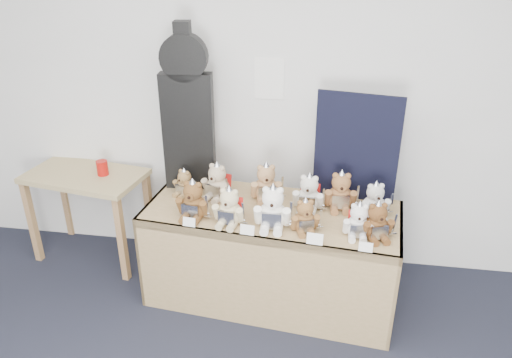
% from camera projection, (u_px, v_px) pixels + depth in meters
% --- Properties ---
extents(room_shell, '(6.00, 6.00, 6.00)m').
position_uv_depth(room_shell, '(269.00, 78.00, 3.51)').
color(room_shell, silver).
rests_on(room_shell, floor).
extents(display_table, '(1.77, 0.88, 0.71)m').
position_uv_depth(display_table, '(269.00, 235.00, 3.35)').
color(display_table, olive).
rests_on(display_table, floor).
extents(side_table, '(0.95, 0.63, 0.74)m').
position_uv_depth(side_table, '(87.00, 188.00, 3.84)').
color(side_table, tan).
rests_on(side_table, floor).
extents(guitar_case, '(0.36, 0.14, 1.17)m').
position_uv_depth(guitar_case, '(187.00, 111.00, 3.42)').
color(guitar_case, black).
rests_on(guitar_case, display_table).
extents(navy_board, '(0.56, 0.12, 0.75)m').
position_uv_depth(navy_board, '(356.00, 148.00, 3.34)').
color(navy_board, black).
rests_on(navy_board, display_table).
extents(red_cup, '(0.08, 0.08, 0.11)m').
position_uv_depth(red_cup, '(102.00, 168.00, 3.75)').
color(red_cup, '#A8100B').
rests_on(red_cup, side_table).
extents(teddy_front_far_left, '(0.24, 0.20, 0.29)m').
position_uv_depth(teddy_front_far_left, '(193.00, 201.00, 3.21)').
color(teddy_front_far_left, brown).
rests_on(teddy_front_far_left, display_table).
extents(teddy_front_left, '(0.23, 0.20, 0.28)m').
position_uv_depth(teddy_front_left, '(229.00, 208.00, 3.14)').
color(teddy_front_left, beige).
rests_on(teddy_front_left, display_table).
extents(teddy_front_centre, '(0.26, 0.21, 0.32)m').
position_uv_depth(teddy_front_centre, '(273.00, 209.00, 3.09)').
color(teddy_front_centre, white).
rests_on(teddy_front_centre, display_table).
extents(teddy_front_right, '(0.21, 0.19, 0.25)m').
position_uv_depth(teddy_front_right, '(305.00, 217.00, 3.06)').
color(teddy_front_right, brown).
rests_on(teddy_front_right, display_table).
extents(teddy_front_far_right, '(0.21, 0.17, 0.25)m').
position_uv_depth(teddy_front_far_right, '(358.00, 222.00, 3.01)').
color(teddy_front_far_right, silver).
rests_on(teddy_front_far_right, display_table).
extents(teddy_front_end, '(0.23, 0.21, 0.27)m').
position_uv_depth(teddy_front_end, '(377.00, 222.00, 2.99)').
color(teddy_front_end, brown).
rests_on(teddy_front_end, display_table).
extents(teddy_back_left, '(0.23, 0.23, 0.29)m').
position_uv_depth(teddy_back_left, '(217.00, 183.00, 3.45)').
color(teddy_back_left, tan).
rests_on(teddy_back_left, display_table).
extents(teddy_back_centre_left, '(0.25, 0.22, 0.30)m').
position_uv_depth(teddy_back_centre_left, '(266.00, 184.00, 3.43)').
color(teddy_back_centre_left, tan).
rests_on(teddy_back_centre_left, display_table).
extents(teddy_back_centre_right, '(0.23, 0.20, 0.28)m').
position_uv_depth(teddy_back_centre_right, '(309.00, 194.00, 3.31)').
color(teddy_back_centre_right, silver).
rests_on(teddy_back_centre_right, display_table).
extents(teddy_back_right, '(0.24, 0.20, 0.30)m').
position_uv_depth(teddy_back_right, '(341.00, 192.00, 3.31)').
color(teddy_back_right, brown).
rests_on(teddy_back_right, display_table).
extents(teddy_back_end, '(0.22, 0.20, 0.27)m').
position_uv_depth(teddy_back_end, '(375.00, 202.00, 3.23)').
color(teddy_back_end, silver).
rests_on(teddy_back_end, display_table).
extents(teddy_back_far_left, '(0.17, 0.18, 0.22)m').
position_uv_depth(teddy_back_far_left, '(184.00, 184.00, 3.50)').
color(teddy_back_far_left, olive).
rests_on(teddy_back_far_left, display_table).
extents(entry_card_a, '(0.08, 0.03, 0.06)m').
position_uv_depth(entry_card_a, '(189.00, 222.00, 3.14)').
color(entry_card_a, white).
rests_on(entry_card_a, display_table).
extents(entry_card_b, '(0.09, 0.03, 0.06)m').
position_uv_depth(entry_card_b, '(247.00, 230.00, 3.05)').
color(entry_card_b, white).
rests_on(entry_card_b, display_table).
extents(entry_card_c, '(0.10, 0.03, 0.07)m').
position_uv_depth(entry_card_c, '(315.00, 239.00, 2.95)').
color(entry_card_c, white).
rests_on(entry_card_c, display_table).
extents(entry_card_d, '(0.08, 0.03, 0.06)m').
position_uv_depth(entry_card_d, '(366.00, 247.00, 2.89)').
color(entry_card_d, white).
rests_on(entry_card_d, display_table).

